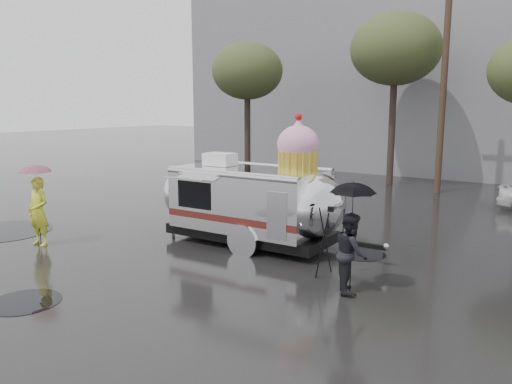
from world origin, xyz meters
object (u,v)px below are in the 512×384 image
Objects in this scene: airstream_trailer at (252,198)px; person_right at (351,253)px; person_left at (39,211)px; tripod at (330,234)px.

airstream_trailer is 4.11× the size of person_right.
airstream_trailer reaches higher than person_left.
airstream_trailer is 3.63× the size of person_left.
person_left is (-4.80, -3.36, -0.35)m from airstream_trailer.
person_right is 0.94m from tripod.
person_right is (8.51, 1.50, -0.11)m from person_left.
person_left is 8.65m from person_right.
airstream_trailer is 5.87m from person_left.
person_left reaches higher than tripod.
person_left is 1.16× the size of tripod.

